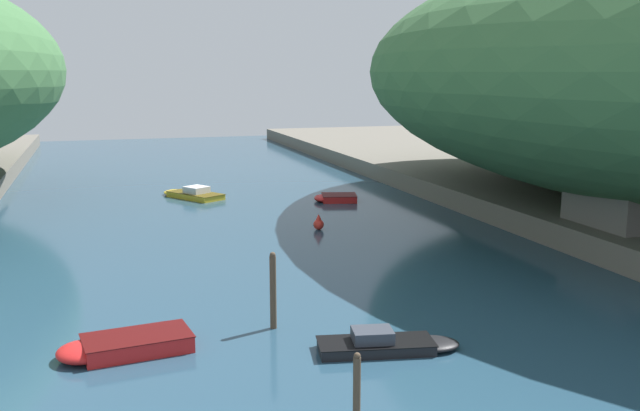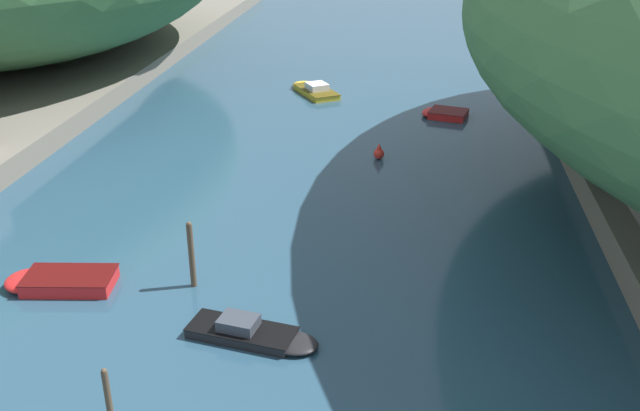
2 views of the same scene
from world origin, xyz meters
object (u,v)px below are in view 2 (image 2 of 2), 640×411
at_px(boat_white_cruiser, 57,281).
at_px(boat_cabin_cruiser, 443,113).
at_px(boat_near_quay, 254,334).
at_px(channel_buoy_near, 379,153).
at_px(boat_red_skiff, 314,89).

relative_size(boat_white_cruiser, boat_cabin_cruiser, 1.32).
bearing_deg(boat_near_quay, boat_cabin_cruiser, 175.77).
height_order(boat_white_cruiser, boat_cabin_cruiser, boat_white_cruiser).
height_order(boat_near_quay, channel_buoy_near, channel_buoy_near).
height_order(boat_near_quay, boat_white_cruiser, boat_near_quay).
xyz_separation_m(boat_near_quay, boat_white_cruiser, (-8.90, 2.50, 0.04)).
height_order(boat_red_skiff, boat_white_cruiser, boat_red_skiff).
xyz_separation_m(boat_red_skiff, boat_near_quay, (2.62, -33.00, -0.03)).
relative_size(boat_red_skiff, boat_cabin_cruiser, 1.65).
bearing_deg(channel_buoy_near, boat_red_skiff, 113.47).
distance_m(boat_red_skiff, boat_near_quay, 33.11).
xyz_separation_m(boat_cabin_cruiser, channel_buoy_near, (-4.00, -8.96, 0.13)).
relative_size(boat_red_skiff, channel_buoy_near, 6.04).
xyz_separation_m(boat_red_skiff, channel_buoy_near, (6.01, -13.84, 0.09)).
bearing_deg(boat_white_cruiser, boat_red_skiff, -18.75).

